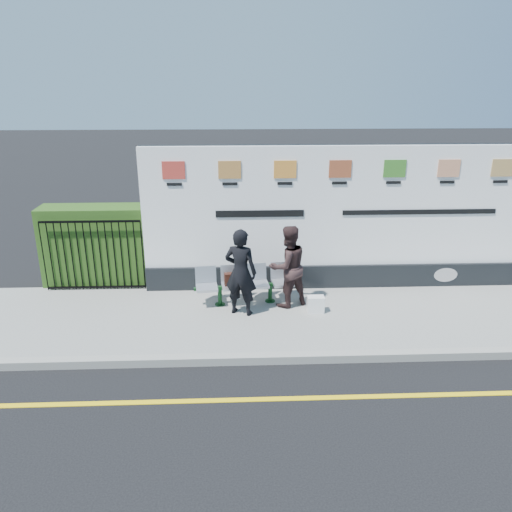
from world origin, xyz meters
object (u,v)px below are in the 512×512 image
Objects in this scene: bench at (245,293)px; woman_right at (288,266)px; billboard at (336,228)px; woman_left at (241,272)px.

bench is 1.03m from woman_right.
billboard is at bearing -164.33° from woman_right.
woman_left is 1.03× the size of woman_right.
billboard is 4.75× the size of woman_left.
woman_right is (0.92, 0.33, -0.03)m from woman_left.
billboard is 4.90× the size of woman_right.
woman_left reaches higher than bench.
woman_left is (-2.01, -1.27, -0.46)m from billboard.
bench is (-1.92, -0.82, -1.09)m from billboard.
billboard is 1.52m from woman_right.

